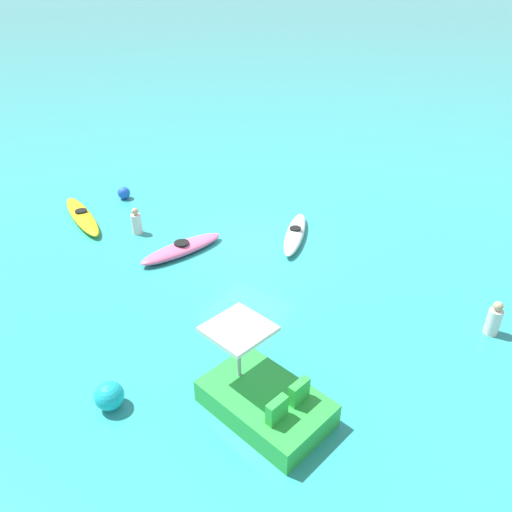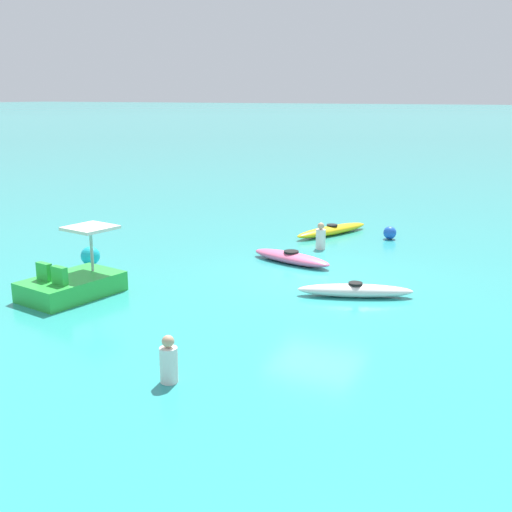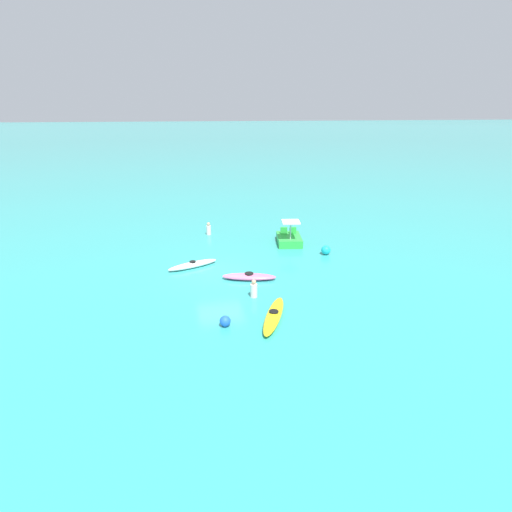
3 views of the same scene
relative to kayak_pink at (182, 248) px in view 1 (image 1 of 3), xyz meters
The scene contains 9 objects.
ground_plane 1.94m from the kayak_pink, 134.70° to the right, with size 600.00×600.00×0.00m, color teal.
kayak_pink is the anchor object (origin of this frame).
kayak_yellow 4.32m from the kayak_pink, ahead, with size 3.39×1.97×0.37m.
kayak_white 3.58m from the kayak_pink, 130.54° to the right, with size 1.59×2.89×0.37m.
pedal_boat_green 6.54m from the kayak_pink, 145.40° to the left, with size 2.64×1.90×1.68m.
buoy_cyan 5.99m from the kayak_pink, 118.30° to the left, with size 0.56×0.56×0.56m, color #19B7C6.
buoy_blue 4.87m from the kayak_pink, 22.46° to the right, with size 0.45×0.45×0.45m, color blue.
person_near_shore 2.09m from the kayak_pink, ahead, with size 0.34×0.34×0.88m.
person_by_kayaks 8.56m from the kayak_pink, behind, with size 0.40×0.40×0.88m.
Camera 1 is at (-7.54, 10.59, 7.31)m, focal length 34.05 mm.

